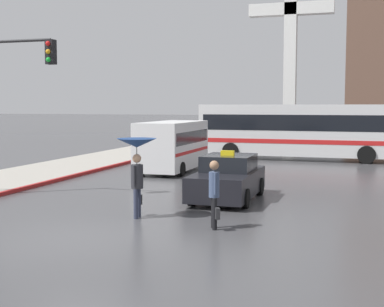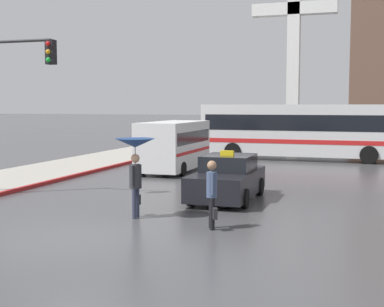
% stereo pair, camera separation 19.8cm
% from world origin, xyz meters
% --- Properties ---
extents(ground_plane, '(300.00, 300.00, 0.00)m').
position_xyz_m(ground_plane, '(0.00, 0.00, 0.00)').
color(ground_plane, '#424244').
extents(taxi, '(1.91, 4.05, 1.62)m').
position_xyz_m(taxi, '(2.19, 6.09, 0.68)').
color(taxi, black).
rests_on(taxi, ground_plane).
extents(ambulance_van, '(2.14, 5.03, 2.33)m').
position_xyz_m(ambulance_van, '(-2.04, 12.66, 1.29)').
color(ambulance_van, silver).
rests_on(ambulance_van, ground_plane).
extents(city_bus, '(11.00, 2.82, 3.14)m').
position_xyz_m(city_bus, '(2.91, 19.98, 1.74)').
color(city_bus, silver).
rests_on(city_bus, ground_plane).
extents(pedestrian_with_umbrella, '(1.09, 1.09, 2.20)m').
position_xyz_m(pedestrian_with_umbrella, '(0.48, 2.53, 1.77)').
color(pedestrian_with_umbrella, '#2D3347').
rests_on(pedestrian_with_umbrella, ground_plane).
extents(pedestrian_man, '(0.40, 0.52, 1.73)m').
position_xyz_m(pedestrian_man, '(2.84, 1.88, 0.98)').
color(pedestrian_man, black).
rests_on(pedestrian_man, ground_plane).
extents(traffic_light, '(2.77, 0.38, 5.54)m').
position_xyz_m(traffic_light, '(-4.92, 4.62, 3.81)').
color(traffic_light, black).
rests_on(traffic_light, ground_plane).
extents(monument_cross, '(6.25, 0.90, 14.21)m').
position_xyz_m(monument_cross, '(1.27, 30.07, 8.06)').
color(monument_cross, white).
rests_on(monument_cross, ground_plane).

